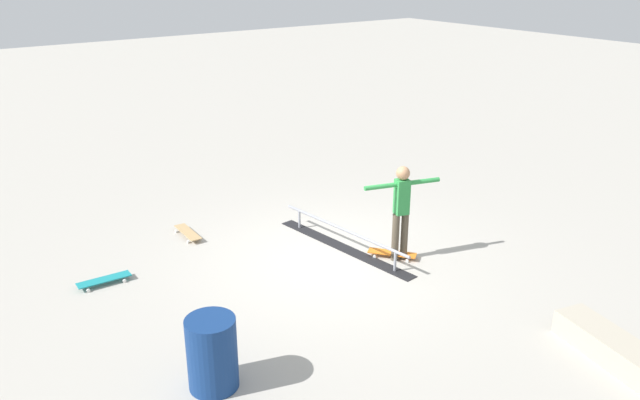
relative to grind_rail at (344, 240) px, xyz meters
The scene contains 8 objects.
ground_plane 0.52m from the grind_rail, 124.20° to the left, with size 60.00×60.00×0.00m, color #ADA89E.
grind_rail is the anchor object (origin of this frame).
skate_ledge 4.58m from the grind_rail, behind, with size 1.67×0.48×0.32m, color #B2A893.
skater_main 1.26m from the grind_rail, 150.69° to the right, with size 0.44×1.26×1.61m.
skateboard_main 0.87m from the grind_rail, 149.93° to the right, with size 0.76×0.65×0.09m.
loose_skateboard_teal 3.91m from the grind_rail, 73.06° to the left, with size 0.29×0.81×0.09m.
loose_skateboard_natural 2.81m from the grind_rail, 43.93° to the left, with size 0.81×0.28×0.09m.
trash_bin 4.07m from the grind_rail, 120.25° to the left, with size 0.58×0.58×0.89m, color navy.
Camera 1 is at (-7.48, 5.71, 4.72)m, focal length 35.74 mm.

